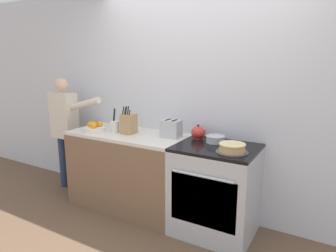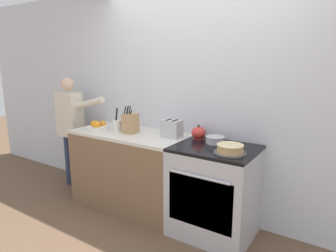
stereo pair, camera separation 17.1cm
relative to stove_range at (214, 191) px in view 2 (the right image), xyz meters
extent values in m
plane|color=brown|center=(-0.35, -0.32, -0.46)|extent=(16.00, 16.00, 0.00)
cube|color=silver|center=(-0.35, 0.35, 0.84)|extent=(8.00, 0.04, 2.60)
cube|color=brown|center=(-1.09, 0.00, -0.02)|extent=(1.39, 0.65, 0.88)
cube|color=silver|center=(-1.09, 0.00, 0.44)|extent=(1.39, 0.65, 0.03)
cube|color=#B7BABF|center=(0.00, 0.00, -0.02)|extent=(0.79, 0.65, 0.88)
cube|color=black|center=(0.00, -0.32, 0.01)|extent=(0.65, 0.01, 0.49)
cylinder|color=#B7BABF|center=(0.00, -0.34, 0.26)|extent=(0.59, 0.02, 0.02)
cube|color=black|center=(0.00, 0.00, 0.44)|extent=(0.79, 0.65, 0.03)
cylinder|color=#4C4C51|center=(0.19, -0.11, 0.46)|extent=(0.30, 0.30, 0.01)
cylinder|color=tan|center=(0.19, -0.11, 0.48)|extent=(0.24, 0.24, 0.03)
cylinder|color=tan|center=(0.19, -0.11, 0.52)|extent=(0.23, 0.23, 0.03)
cylinder|color=beige|center=(0.19, -0.11, 0.54)|extent=(0.24, 0.24, 0.01)
cylinder|color=red|center=(-0.28, 0.19, 0.46)|extent=(0.11, 0.11, 0.01)
ellipsoid|color=red|center=(-0.28, 0.19, 0.52)|extent=(0.15, 0.15, 0.13)
cone|color=red|center=(-0.21, 0.19, 0.54)|extent=(0.08, 0.03, 0.07)
sphere|color=black|center=(-0.28, 0.19, 0.60)|extent=(0.02, 0.02, 0.02)
cylinder|color=#B7BABF|center=(-0.06, 0.12, 0.49)|extent=(0.19, 0.19, 0.07)
torus|color=#B7BABF|center=(-0.06, 0.12, 0.53)|extent=(0.20, 0.20, 0.01)
cube|color=tan|center=(-1.06, 0.00, 0.57)|extent=(0.14, 0.16, 0.22)
cylinder|color=black|center=(-1.10, -0.05, 0.72)|extent=(0.01, 0.04, 0.09)
cylinder|color=black|center=(-1.06, -0.05, 0.73)|extent=(0.01, 0.04, 0.10)
cylinder|color=black|center=(-1.02, -0.04, 0.71)|extent=(0.01, 0.03, 0.06)
cylinder|color=black|center=(-1.10, -0.01, 0.72)|extent=(0.01, 0.04, 0.08)
cylinder|color=black|center=(-1.06, -0.01, 0.73)|extent=(0.01, 0.04, 0.09)
cylinder|color=silver|center=(-1.24, -0.03, 0.52)|extent=(0.10, 0.10, 0.13)
cylinder|color=black|center=(-1.26, -0.03, 0.62)|extent=(0.02, 0.05, 0.23)
cylinder|color=black|center=(-1.26, -0.02, 0.62)|extent=(0.03, 0.03, 0.23)
cylinder|color=silver|center=(-1.48, -0.12, 0.48)|extent=(0.26, 0.26, 0.05)
sphere|color=orange|center=(-1.46, -0.15, 0.52)|extent=(0.07, 0.07, 0.07)
sphere|color=orange|center=(-1.55, -0.11, 0.53)|extent=(0.08, 0.08, 0.08)
sphere|color=orange|center=(-1.47, -0.04, 0.52)|extent=(0.07, 0.07, 0.07)
sphere|color=orange|center=(-1.49, -0.12, 0.53)|extent=(0.08, 0.08, 0.08)
sphere|color=orange|center=(-1.52, -0.10, 0.53)|extent=(0.08, 0.08, 0.08)
cube|color=#B7BABF|center=(-0.56, 0.09, 0.55)|extent=(0.21, 0.15, 0.19)
cube|color=black|center=(-0.60, 0.09, 0.65)|extent=(0.02, 0.10, 0.00)
cube|color=black|center=(-0.52, 0.09, 0.65)|extent=(0.02, 0.10, 0.00)
cube|color=black|center=(-0.67, 0.09, 0.59)|extent=(0.02, 0.02, 0.01)
cylinder|color=#283351|center=(-2.24, 0.03, -0.10)|extent=(0.11, 0.11, 0.72)
cylinder|color=#283351|center=(-2.08, 0.03, -0.10)|extent=(0.11, 0.11, 0.72)
cube|color=beige|center=(-2.16, 0.03, 0.56)|extent=(0.34, 0.20, 0.60)
cylinder|color=beige|center=(-2.37, 0.03, 0.61)|extent=(0.08, 0.08, 0.51)
cylinder|color=beige|center=(-1.77, 0.03, 0.74)|extent=(0.51, 0.08, 0.21)
sphere|color=beige|center=(-2.16, 0.03, 0.97)|extent=(0.17, 0.17, 0.17)
camera|label=1|loc=(0.99, -2.67, 1.28)|focal=32.00mm
camera|label=2|loc=(1.14, -2.58, 1.28)|focal=32.00mm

